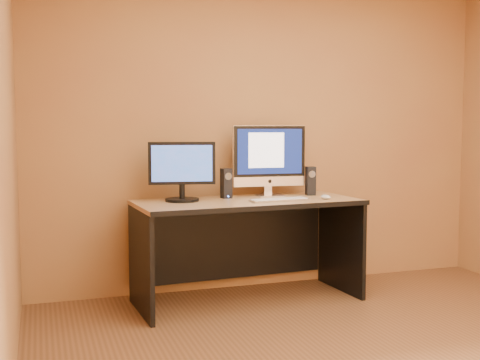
# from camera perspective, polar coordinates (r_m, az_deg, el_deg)

# --- Properties ---
(walls) EXTENTS (4.00, 4.00, 2.60)m
(walls) POSITION_cam_1_polar(r_m,az_deg,el_deg) (3.34, 15.06, 3.94)
(walls) COLOR olive
(walls) RESTS_ON ground
(desk) EXTENTS (1.76, 0.86, 0.79)m
(desk) POSITION_cam_1_polar(r_m,az_deg,el_deg) (4.70, 0.74, -6.72)
(desk) COLOR #AD7F56
(desk) RESTS_ON ground
(imac) EXTENTS (0.62, 0.26, 0.59)m
(imac) POSITION_cam_1_polar(r_m,az_deg,el_deg) (4.88, 2.89, 1.90)
(imac) COLOR silver
(imac) RESTS_ON desk
(second_monitor) EXTENTS (0.55, 0.34, 0.45)m
(second_monitor) POSITION_cam_1_polar(r_m,az_deg,el_deg) (4.56, -5.53, 0.79)
(second_monitor) COLOR black
(second_monitor) RESTS_ON desk
(speaker_left) EXTENTS (0.08, 0.09, 0.24)m
(speaker_left) POSITION_cam_1_polar(r_m,az_deg,el_deg) (4.75, -1.32, -0.32)
(speaker_left) COLOR black
(speaker_left) RESTS_ON desk
(speaker_right) EXTENTS (0.08, 0.09, 0.24)m
(speaker_right) POSITION_cam_1_polar(r_m,az_deg,el_deg) (5.01, 6.71, -0.08)
(speaker_right) COLOR black
(speaker_right) RESTS_ON desk
(keyboard) EXTENTS (0.47, 0.16, 0.02)m
(keyboard) POSITION_cam_1_polar(r_m,az_deg,el_deg) (4.59, 3.74, -1.87)
(keyboard) COLOR silver
(keyboard) RESTS_ON desk
(mouse) EXTENTS (0.07, 0.11, 0.04)m
(mouse) POSITION_cam_1_polar(r_m,az_deg,el_deg) (4.73, 8.13, -1.59)
(mouse) COLOR silver
(mouse) RESTS_ON desk
(cable_a) EXTENTS (0.06, 0.23, 0.01)m
(cable_a) POSITION_cam_1_polar(r_m,az_deg,el_deg) (5.03, 2.95, -1.34)
(cable_a) COLOR black
(cable_a) RESTS_ON desk
(cable_b) EXTENTS (0.11, 0.17, 0.01)m
(cable_b) POSITION_cam_1_polar(r_m,az_deg,el_deg) (4.97, 1.86, -1.40)
(cable_b) COLOR black
(cable_b) RESTS_ON desk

